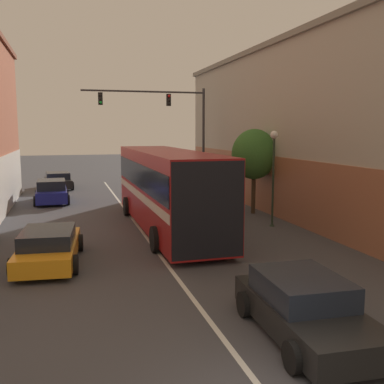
{
  "coord_description": "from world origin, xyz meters",
  "views": [
    {
      "loc": [
        -3.2,
        -6.02,
        4.59
      ],
      "look_at": [
        2.08,
        12.8,
        1.88
      ],
      "focal_mm": 42.0,
      "sensor_mm": 36.0,
      "label": 1
    }
  ],
  "objects": [
    {
      "name": "street_lamp",
      "position": [
        6.21,
        13.3,
        3.0
      ],
      "size": [
        0.38,
        0.38,
        4.55
      ],
      "color": "#233323",
      "rests_on": "ground_plane"
    },
    {
      "name": "parked_car_left_near",
      "position": [
        -4.18,
        23.67,
        0.69
      ],
      "size": [
        2.19,
        4.51,
        1.46
      ],
      "rotation": [
        0.0,
        0.0,
        1.59
      ],
      "color": "navy",
      "rests_on": "ground_plane"
    },
    {
      "name": "traffic_signal_gantry",
      "position": [
        3.78,
        24.19,
        5.34
      ],
      "size": [
        8.36,
        0.36,
        7.43
      ],
      "color": "#333338",
      "rests_on": "ground_plane"
    },
    {
      "name": "parked_car_left_mid",
      "position": [
        -3.89,
        9.8,
        0.6
      ],
      "size": [
        2.4,
        4.77,
        1.24
      ],
      "rotation": [
        0.0,
        0.0,
        1.48
      ],
      "color": "orange",
      "rests_on": "ground_plane"
    },
    {
      "name": "bus",
      "position": [
        1.22,
        14.09,
        2.04
      ],
      "size": [
        3.02,
        12.4,
        3.65
      ],
      "rotation": [
        0.0,
        0.0,
        1.58
      ],
      "color": "maroon",
      "rests_on": "ground_plane"
    },
    {
      "name": "hatchback_foreground",
      "position": [
        1.82,
        2.53,
        0.64
      ],
      "size": [
        2.25,
        4.38,
        1.34
      ],
      "rotation": [
        0.0,
        0.0,
        1.53
      ],
      "color": "black",
      "rests_on": "ground_plane"
    },
    {
      "name": "street_tree_near",
      "position": [
        6.68,
        16.67,
        3.26
      ],
      "size": [
        2.49,
        2.24,
        4.65
      ],
      "color": "#3D2D1E",
      "rests_on": "ground_plane"
    },
    {
      "name": "building_right_storefront",
      "position": [
        12.1,
        16.52,
        4.78
      ],
      "size": [
        9.65,
        29.39,
        9.32
      ],
      "color": "#B7B2A3",
      "rests_on": "ground_plane"
    },
    {
      "name": "lane_center_line",
      "position": [
        0.0,
        14.1,
        0.0
      ],
      "size": [
        0.14,
        40.2,
        0.01
      ],
      "color": "silver",
      "rests_on": "ground_plane"
    },
    {
      "name": "parked_car_left_far",
      "position": [
        -3.9,
        30.63,
        0.63
      ],
      "size": [
        2.41,
        4.47,
        1.3
      ],
      "rotation": [
        0.0,
        0.0,
        1.65
      ],
      "color": "black",
      "rests_on": "ground_plane"
    }
  ]
}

